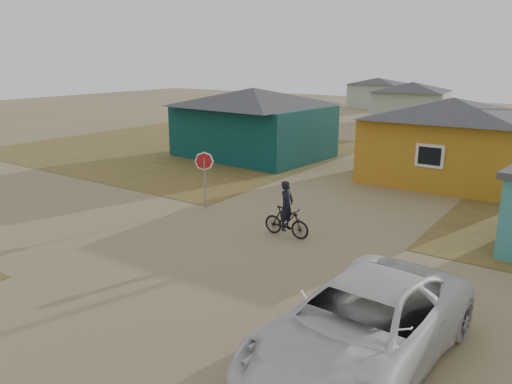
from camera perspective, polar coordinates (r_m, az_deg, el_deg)
ground at (r=14.46m, az=-4.03°, el=-8.07°), size 120.00×120.00×0.00m
grass_nw at (r=32.82m, az=-8.70°, el=5.02°), size 20.00×18.00×0.00m
house_teal at (r=29.41m, az=-0.33°, el=8.06°), size 8.93×7.08×4.00m
house_yellow at (r=25.24m, az=21.27°, el=5.73°), size 7.72×6.76×3.90m
house_pale_west at (r=46.70m, az=17.31°, el=9.79°), size 7.04×6.15×3.60m
house_pale_north at (r=60.69m, az=13.67°, el=11.03°), size 6.28×5.81×3.40m
stop_sign at (r=19.09m, az=-5.92°, el=2.90°), size 0.73×0.18×2.24m
cyclist at (r=16.27m, az=3.51°, el=-2.82°), size 1.66×0.60×1.87m
vehicle at (r=9.90m, az=12.00°, el=-14.75°), size 3.04×5.99×1.62m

